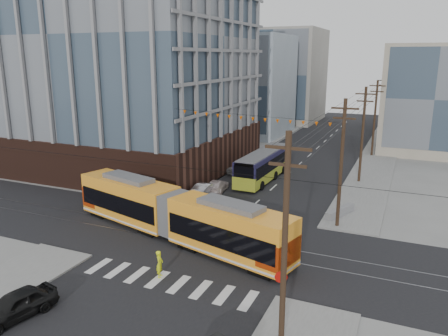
# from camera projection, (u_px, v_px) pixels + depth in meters

# --- Properties ---
(ground) EXTENTS (160.00, 160.00, 0.00)m
(ground) POSITION_uv_depth(u_px,v_px,m) (190.00, 263.00, 31.08)
(ground) COLOR slate
(office_building) EXTENTS (30.00, 25.00, 28.60)m
(office_building) POSITION_uv_depth(u_px,v_px,m) (120.00, 56.00, 56.45)
(office_building) COLOR #381E16
(office_building) RESTS_ON ground
(bg_bldg_nw_near) EXTENTS (18.00, 16.00, 18.00)m
(bg_bldg_nw_near) POSITION_uv_depth(u_px,v_px,m) (239.00, 85.00, 81.58)
(bg_bldg_nw_near) COLOR #8C99A5
(bg_bldg_nw_near) RESTS_ON ground
(bg_bldg_ne_near) EXTENTS (14.00, 14.00, 16.00)m
(bg_bldg_ne_near) POSITION_uv_depth(u_px,v_px,m) (433.00, 99.00, 65.51)
(bg_bldg_ne_near) COLOR gray
(bg_bldg_ne_near) RESTS_ON ground
(bg_bldg_nw_far) EXTENTS (16.00, 18.00, 20.00)m
(bg_bldg_nw_far) POSITION_uv_depth(u_px,v_px,m) (284.00, 76.00, 97.92)
(bg_bldg_nw_far) COLOR gray
(bg_bldg_nw_far) RESTS_ON ground
(bg_bldg_ne_far) EXTENTS (16.00, 16.00, 14.00)m
(bg_bldg_ne_far) POSITION_uv_depth(u_px,v_px,m) (441.00, 96.00, 82.74)
(bg_bldg_ne_far) COLOR #8C99A5
(bg_bldg_ne_far) RESTS_ON ground
(utility_pole_near) EXTENTS (0.30, 0.30, 11.00)m
(utility_pole_near) POSITION_uv_depth(u_px,v_px,m) (285.00, 243.00, 21.09)
(utility_pole_near) COLOR black
(utility_pole_near) RESTS_ON ground
(utility_pole_far) EXTENTS (0.30, 0.30, 11.00)m
(utility_pole_far) POSITION_uv_depth(u_px,v_px,m) (383.00, 108.00, 76.13)
(utility_pole_far) COLOR black
(utility_pole_far) RESTS_ON ground
(streetcar) EXTENTS (21.18, 8.41, 4.07)m
(streetcar) POSITION_uv_depth(u_px,v_px,m) (175.00, 214.00, 34.84)
(streetcar) COLOR orange
(streetcar) RESTS_ON ground
(city_bus) EXTENTS (3.02, 12.41, 3.50)m
(city_bus) POSITION_uv_depth(u_px,v_px,m) (264.00, 165.00, 51.60)
(city_bus) COLOR #1B183A
(city_bus) RESTS_ON ground
(black_sedan) EXTENTS (2.86, 4.88, 1.56)m
(black_sedan) POSITION_uv_depth(u_px,v_px,m) (16.00, 305.00, 24.36)
(black_sedan) COLOR black
(black_sedan) RESTS_ON ground
(parked_car_silver) EXTENTS (2.03, 4.50, 1.43)m
(parked_car_silver) POSITION_uv_depth(u_px,v_px,m) (207.00, 189.00, 45.84)
(parked_car_silver) COLOR #B3B4B8
(parked_car_silver) RESTS_ON ground
(parked_car_white) EXTENTS (2.46, 4.71, 1.30)m
(parked_car_white) POSITION_uv_depth(u_px,v_px,m) (217.00, 186.00, 47.17)
(parked_car_white) COLOR beige
(parked_car_white) RESTS_ON ground
(parked_car_grey) EXTENTS (3.78, 5.51, 1.40)m
(parked_car_grey) POSITION_uv_depth(u_px,v_px,m) (245.00, 168.00, 54.28)
(parked_car_grey) COLOR slate
(parked_car_grey) RESTS_ON ground
(pedestrian) EXTENTS (0.66, 0.80, 1.88)m
(pedestrian) POSITION_uv_depth(u_px,v_px,m) (160.00, 264.00, 28.86)
(pedestrian) COLOR #E4F216
(pedestrian) RESTS_ON ground
(stop_sign) EXTENTS (0.96, 0.96, 2.49)m
(stop_sign) POSITION_uv_depth(u_px,v_px,m) (281.00, 294.00, 24.64)
(stop_sign) COLOR #B20E07
(stop_sign) RESTS_ON ground
(jersey_barrier) EXTENTS (2.37, 4.11, 0.81)m
(jersey_barrier) POSITION_uv_depth(u_px,v_px,m) (340.00, 212.00, 39.95)
(jersey_barrier) COLOR gray
(jersey_barrier) RESTS_ON ground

